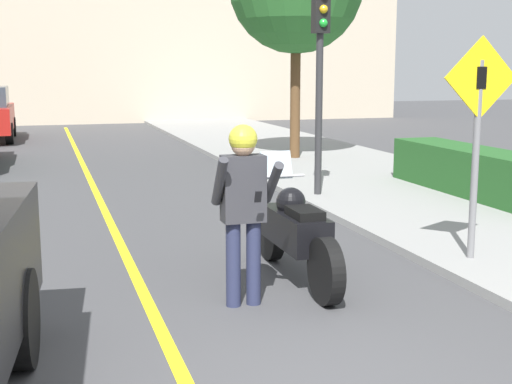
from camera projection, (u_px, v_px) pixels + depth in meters
road_center_line at (112, 227)px, 10.17m from camera, size 0.12×36.00×0.01m
building_backdrop at (75, 39)px, 28.62m from camera, size 28.00×1.20×6.74m
motorcycle at (295, 232)px, 7.58m from camera, size 0.62×2.36×1.31m
person_biker at (243, 196)px, 6.65m from camera, size 0.59×0.47×1.73m
crossing_sign at (478, 127)px, 7.89m from camera, size 0.91×0.08×2.49m
traffic_light at (320, 51)px, 11.83m from camera, size 0.26×0.30×3.47m
hedge_row at (480, 173)px, 12.09m from camera, size 0.90×4.49×0.78m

